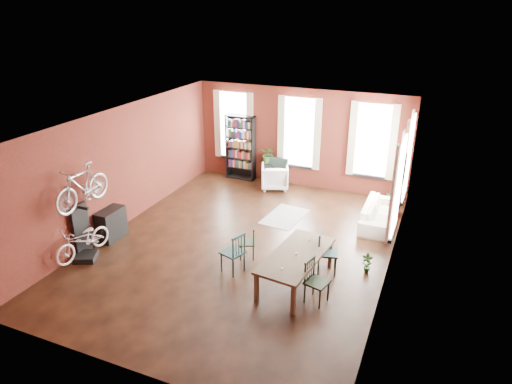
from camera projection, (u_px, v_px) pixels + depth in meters
The scene contains 19 objects.
room at pixel (261, 159), 11.03m from camera, with size 9.00×9.04×3.22m.
dining_table at pixel (296, 269), 9.79m from camera, with size 0.97×2.14×0.73m, color #4A3C2C.
dining_chair_a at pixel (233, 252), 10.21m from camera, with size 0.45×0.45×0.98m, color #173234.
dining_chair_b at pixel (247, 242), 10.80m from camera, with size 0.37×0.37×0.81m, color #1D2F1B.
dining_chair_c at pixel (317, 282), 9.17m from camera, with size 0.43×0.43×0.93m, color black.
dining_chair_d at pixel (328, 252), 10.19m from camera, with size 0.46×0.46×0.99m, color #163032.
bookshelf at pixel (241, 148), 15.37m from camera, with size 1.00×0.32×2.20m, color black.
white_armchair at pixel (275, 175), 14.81m from camera, with size 0.85×0.79×0.87m, color silver.
cream_sofa at pixel (380, 210), 12.43m from camera, with size 2.08×0.61×0.81m, color beige.
striped_rug at pixel (285, 216), 12.98m from camera, with size 0.94×1.50×0.01m, color black.
bike_trainer at pixel (86, 257), 10.83m from camera, with size 0.48×0.48×0.14m, color black.
bike_wall_rack at pixel (81, 229), 10.86m from camera, with size 0.16×0.60×1.30m, color black.
console_table at pixel (111, 224), 11.68m from camera, with size 0.40×0.80×0.80m, color black.
plant_stand at pixel (268, 173), 15.30m from camera, with size 0.34×0.34×0.67m, color black.
plant_by_sofa at pixel (392, 199), 13.82m from camera, with size 0.34×0.61×0.27m, color #2A5B24.
plant_small at pixel (366, 269), 10.30m from camera, with size 0.25×0.48×0.17m, color #295823.
bicycle_floor at pixel (81, 226), 10.47m from camera, with size 0.53×0.80×1.52m, color silver.
bicycle_hung at pixel (80, 173), 10.20m from camera, with size 0.47×1.00×1.66m, color #A5A8AD.
plant_on_stand at pixel (268, 156), 15.11m from camera, with size 0.54×0.60×0.47m, color #2F5522.
Camera 1 is at (4.19, -9.08, 5.71)m, focal length 32.00 mm.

